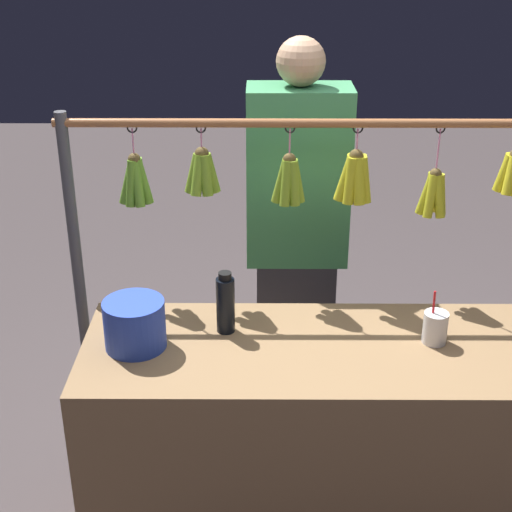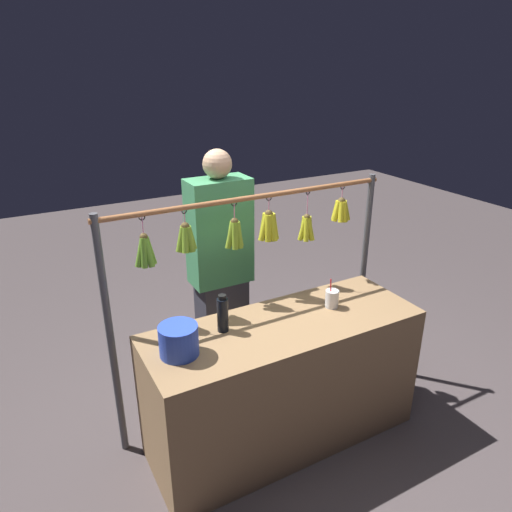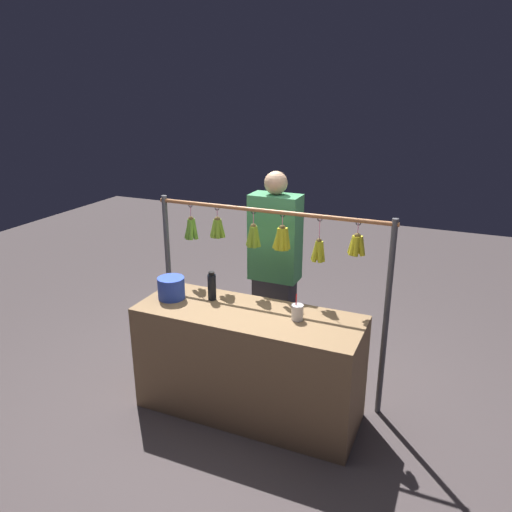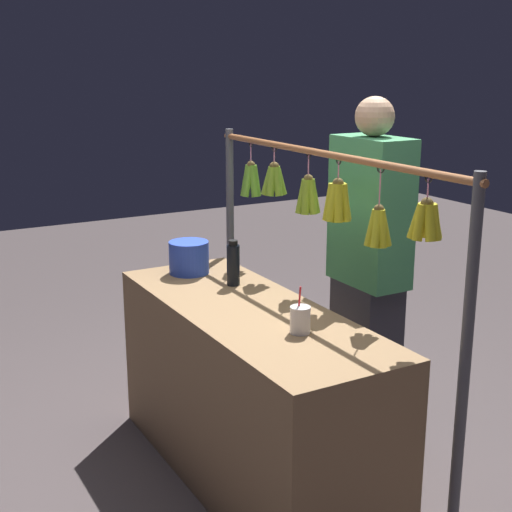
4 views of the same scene
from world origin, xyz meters
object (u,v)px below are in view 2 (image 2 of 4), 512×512
object	(u,v)px
blue_bucket	(179,341)
vendor_person	(221,276)
drink_cup	(332,299)
water_bottle	(223,314)

from	to	relation	value
blue_bucket	vendor_person	xyz separation A→B (m)	(-0.58, -0.73, -0.06)
blue_bucket	drink_cup	xyz separation A→B (m)	(-1.02, -0.03, -0.03)
water_bottle	blue_bucket	size ratio (longest dim) A/B	1.10
water_bottle	vendor_person	bearing A→B (deg)	-113.68
water_bottle	blue_bucket	distance (m)	0.32
vendor_person	water_bottle	bearing A→B (deg)	66.32
drink_cup	vendor_person	world-z (taller)	vendor_person
drink_cup	blue_bucket	bearing A→B (deg)	1.95
blue_bucket	drink_cup	size ratio (longest dim) A/B	1.08
water_bottle	vendor_person	distance (m)	0.69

